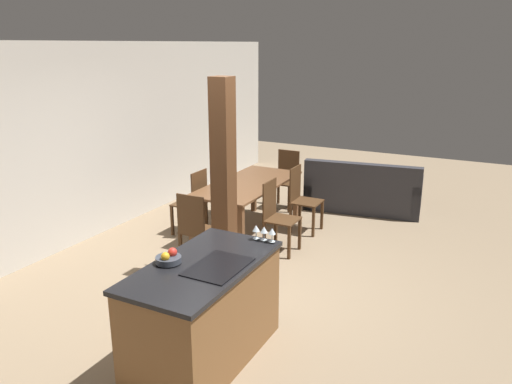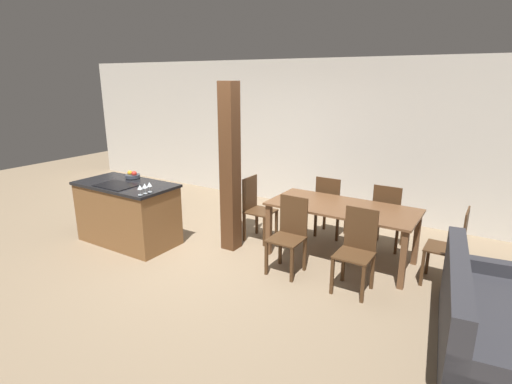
# 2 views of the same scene
# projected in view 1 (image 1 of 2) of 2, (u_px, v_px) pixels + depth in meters

# --- Properties ---
(ground_plane) EXTENTS (16.00, 16.00, 0.00)m
(ground_plane) POSITION_uv_depth(u_px,v_px,m) (248.00, 288.00, 5.67)
(ground_plane) COLOR #847056
(wall_back) EXTENTS (11.20, 0.08, 2.70)m
(wall_back) POSITION_uv_depth(u_px,v_px,m) (61.00, 149.00, 6.49)
(wall_back) COLOR beige
(wall_back) RESTS_ON ground_plane
(kitchen_island) EXTENTS (1.49, 0.79, 0.92)m
(kitchen_island) POSITION_uv_depth(u_px,v_px,m) (204.00, 312.00, 4.28)
(kitchen_island) COLOR brown
(kitchen_island) RESTS_ON ground_plane
(fruit_bowl) EXTENTS (0.22, 0.22, 0.11)m
(fruit_bowl) POSITION_uv_depth(u_px,v_px,m) (169.00, 258.00, 4.14)
(fruit_bowl) COLOR #383D47
(fruit_bowl) RESTS_ON kitchen_island
(wine_glass_near) EXTENTS (0.07, 0.07, 0.14)m
(wine_glass_near) POSITION_uv_depth(u_px,v_px,m) (272.00, 232.00, 4.56)
(wine_glass_near) COLOR silver
(wine_glass_near) RESTS_ON kitchen_island
(wine_glass_middle) EXTENTS (0.07, 0.07, 0.14)m
(wine_glass_middle) POSITION_uv_depth(u_px,v_px,m) (264.00, 230.00, 4.59)
(wine_glass_middle) COLOR silver
(wine_glass_middle) RESTS_ON kitchen_island
(wine_glass_far) EXTENTS (0.07, 0.07, 0.14)m
(wine_glass_far) POSITION_uv_depth(u_px,v_px,m) (256.00, 229.00, 4.63)
(wine_glass_far) COLOR silver
(wine_glass_far) RESTS_ON kitchen_island
(dining_table) EXTENTS (1.92, 0.88, 0.75)m
(dining_table) POSITION_uv_depth(u_px,v_px,m) (248.00, 189.00, 7.16)
(dining_table) COLOR brown
(dining_table) RESTS_ON ground_plane
(dining_chair_near_left) EXTENTS (0.40, 0.40, 0.96)m
(dining_chair_near_left) POSITION_uv_depth(u_px,v_px,m) (277.00, 215.00, 6.55)
(dining_chair_near_left) COLOR #472D19
(dining_chair_near_left) RESTS_ON ground_plane
(dining_chair_near_right) EXTENTS (0.40, 0.40, 0.96)m
(dining_chair_near_right) POSITION_uv_depth(u_px,v_px,m) (302.00, 198.00, 7.28)
(dining_chair_near_right) COLOR #472D19
(dining_chair_near_right) RESTS_ON ground_plane
(dining_chair_far_left) EXTENTS (0.40, 0.40, 0.96)m
(dining_chair_far_left) POSITION_uv_depth(u_px,v_px,m) (193.00, 201.00, 7.13)
(dining_chair_far_left) COLOR #472D19
(dining_chair_far_left) RESTS_ON ground_plane
(dining_chair_far_right) EXTENTS (0.40, 0.40, 0.96)m
(dining_chair_far_right) POSITION_uv_depth(u_px,v_px,m) (224.00, 187.00, 7.87)
(dining_chair_far_right) COLOR #472D19
(dining_chair_far_right) RESTS_ON ground_plane
(dining_chair_head_end) EXTENTS (0.40, 0.40, 0.96)m
(dining_chair_head_end) POSITION_uv_depth(u_px,v_px,m) (197.00, 229.00, 6.07)
(dining_chair_head_end) COLOR #472D19
(dining_chair_head_end) RESTS_ON ground_plane
(dining_chair_foot_end) EXTENTS (0.40, 0.40, 0.96)m
(dining_chair_foot_end) POSITION_uv_depth(u_px,v_px,m) (286.00, 178.00, 8.35)
(dining_chair_foot_end) COLOR #472D19
(dining_chair_foot_end) RESTS_ON ground_plane
(couch) EXTENTS (1.06, 1.94, 0.85)m
(couch) POSITION_uv_depth(u_px,v_px,m) (363.00, 193.00, 8.27)
(couch) COLOR #2D2D33
(couch) RESTS_ON ground_plane
(timber_post) EXTENTS (0.22, 0.22, 2.34)m
(timber_post) POSITION_uv_depth(u_px,v_px,m) (224.00, 183.00, 5.56)
(timber_post) COLOR #4C2D19
(timber_post) RESTS_ON ground_plane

